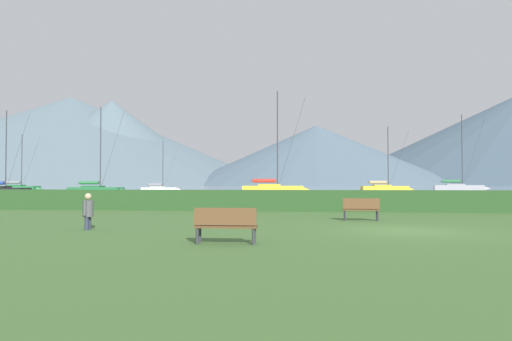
# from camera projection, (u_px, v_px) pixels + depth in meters

# --- Properties ---
(ground_plane) EXTENTS (1000.00, 1000.00, 0.00)m
(ground_plane) POSITION_uv_depth(u_px,v_px,m) (407.00, 231.00, 15.61)
(ground_plane) COLOR #3D602D
(harbor_water) EXTENTS (320.00, 246.00, 0.00)m
(harbor_water) POSITION_uv_depth(u_px,v_px,m) (324.00, 188.00, 151.50)
(harbor_water) COLOR #8499A8
(harbor_water) RESTS_ON ground_plane
(hedge_line) EXTENTS (80.00, 1.20, 1.20)m
(hedge_line) POSITION_uv_depth(u_px,v_px,m) (369.00, 201.00, 26.54)
(hedge_line) COLOR #284C23
(hedge_line) RESTS_ON ground_plane
(sailboat_slip_2) EXTENTS (9.35, 3.71, 13.78)m
(sailboat_slip_2) POSITION_uv_depth(u_px,v_px,m) (273.00, 189.00, 62.23)
(sailboat_slip_2) COLOR gold
(sailboat_slip_2) RESTS_ON harbor_water
(sailboat_slip_3) EXTENTS (7.91, 2.57, 11.39)m
(sailboat_slip_3) POSITION_uv_depth(u_px,v_px,m) (97.00, 190.00, 60.37)
(sailboat_slip_3) COLOR #236B38
(sailboat_slip_3) RESTS_ON harbor_water
(sailboat_slip_5) EXTENTS (6.64, 2.28, 8.40)m
(sailboat_slip_5) POSITION_uv_depth(u_px,v_px,m) (160.00, 190.00, 76.18)
(sailboat_slip_5) COLOR white
(sailboat_slip_5) RESTS_ON harbor_water
(sailboat_slip_7) EXTENTS (7.77, 2.74, 10.41)m
(sailboat_slip_7) POSITION_uv_depth(u_px,v_px,m) (2.00, 191.00, 56.92)
(sailboat_slip_7) COLOR black
(sailboat_slip_7) RESTS_ON harbor_water
(sailboat_slip_9) EXTENTS (9.42, 3.97, 13.70)m
(sailboat_slip_9) POSITION_uv_depth(u_px,v_px,m) (459.00, 188.00, 82.78)
(sailboat_slip_9) COLOR #9E9EA3
(sailboat_slip_9) RESTS_ON harbor_water
(sailboat_slip_10) EXTENTS (8.50, 3.15, 10.70)m
(sailboat_slip_10) POSITION_uv_depth(u_px,v_px,m) (385.00, 189.00, 75.65)
(sailboat_slip_10) COLOR gold
(sailboat_slip_10) RESTS_ON harbor_water
(sailboat_slip_11) EXTENTS (8.24, 2.67, 10.15)m
(sailboat_slip_11) POSITION_uv_depth(u_px,v_px,m) (19.00, 188.00, 82.59)
(sailboat_slip_11) COLOR #236B38
(sailboat_slip_11) RESTS_ON harbor_water
(park_bench_near_path) EXTENTS (1.65, 0.52, 0.95)m
(park_bench_near_path) POSITION_uv_depth(u_px,v_px,m) (226.00, 224.00, 12.28)
(park_bench_near_path) COLOR brown
(park_bench_near_path) RESTS_ON ground_plane
(park_bench_under_tree) EXTENTS (1.52, 0.50, 0.95)m
(park_bench_under_tree) POSITION_uv_depth(u_px,v_px,m) (361.00, 208.00, 19.99)
(park_bench_under_tree) COLOR brown
(park_bench_under_tree) RESTS_ON ground_plane
(person_seated_viewer) EXTENTS (0.36, 0.57, 1.25)m
(person_seated_viewer) POSITION_uv_depth(u_px,v_px,m) (88.00, 210.00, 16.02)
(person_seated_viewer) COLOR #2D3347
(person_seated_viewer) RESTS_ON ground_plane
(distant_hill_west_ridge) EXTENTS (194.79, 194.79, 43.07)m
(distant_hill_west_ridge) POSITION_uv_depth(u_px,v_px,m) (317.00, 155.00, 337.47)
(distant_hill_west_ridge) COLOR #4C6070
(distant_hill_west_ridge) RESTS_ON ground_plane
(distant_hill_central_peak) EXTENTS (352.28, 352.28, 74.33)m
(distant_hill_central_peak) POSITION_uv_depth(u_px,v_px,m) (71.00, 141.00, 397.62)
(distant_hill_central_peak) COLOR slate
(distant_hill_central_peak) RESTS_ON ground_plane
(distant_hill_far_shoulder) EXTENTS (181.45, 181.45, 66.24)m
(distant_hill_far_shoulder) POSITION_uv_depth(u_px,v_px,m) (112.00, 143.00, 367.37)
(distant_hill_far_shoulder) COLOR slate
(distant_hill_far_shoulder) RESTS_ON ground_plane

